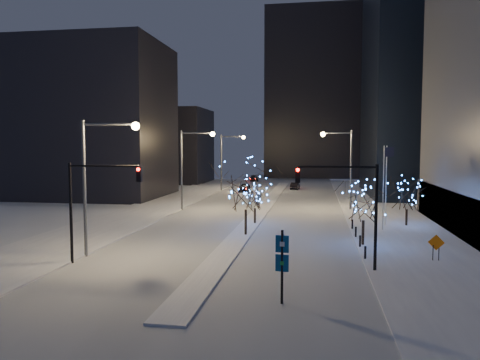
% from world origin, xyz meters
% --- Properties ---
extents(ground, '(160.00, 160.00, 0.00)m').
position_xyz_m(ground, '(0.00, 0.00, 0.00)').
color(ground, white).
rests_on(ground, ground).
extents(road, '(20.00, 130.00, 0.02)m').
position_xyz_m(road, '(0.00, 35.00, 0.01)').
color(road, silver).
rests_on(road, ground).
extents(median, '(2.00, 80.00, 0.15)m').
position_xyz_m(median, '(0.00, 30.00, 0.07)').
color(median, white).
rests_on(median, ground).
extents(east_sidewalk, '(10.00, 90.00, 0.15)m').
position_xyz_m(east_sidewalk, '(15.00, 20.00, 0.07)').
color(east_sidewalk, white).
rests_on(east_sidewalk, ground).
extents(west_sidewalk, '(8.00, 90.00, 0.15)m').
position_xyz_m(west_sidewalk, '(-14.00, 20.00, 0.07)').
color(west_sidewalk, white).
rests_on(west_sidewalk, ground).
extents(filler_west_near, '(22.00, 18.00, 24.00)m').
position_xyz_m(filler_west_near, '(-28.00, 40.00, 12.00)').
color(filler_west_near, black).
rests_on(filler_west_near, ground).
extents(filler_west_far, '(18.00, 16.00, 16.00)m').
position_xyz_m(filler_west_far, '(-26.00, 70.00, 8.00)').
color(filler_west_far, black).
rests_on(filler_west_far, ground).
extents(horizon_block, '(24.00, 14.00, 42.00)m').
position_xyz_m(horizon_block, '(6.00, 92.00, 21.00)').
color(horizon_block, black).
rests_on(horizon_block, ground).
extents(street_lamp_w_near, '(4.40, 0.56, 10.00)m').
position_xyz_m(street_lamp_w_near, '(-8.94, 2.00, 6.50)').
color(street_lamp_w_near, '#595E66').
rests_on(street_lamp_w_near, ground).
extents(street_lamp_w_mid, '(4.40, 0.56, 10.00)m').
position_xyz_m(street_lamp_w_mid, '(-8.94, 27.00, 6.50)').
color(street_lamp_w_mid, '#595E66').
rests_on(street_lamp_w_mid, ground).
extents(street_lamp_w_far, '(4.40, 0.56, 10.00)m').
position_xyz_m(street_lamp_w_far, '(-8.94, 52.00, 6.50)').
color(street_lamp_w_far, '#595E66').
rests_on(street_lamp_w_far, ground).
extents(street_lamp_east, '(3.90, 0.56, 10.00)m').
position_xyz_m(street_lamp_east, '(10.08, 30.00, 6.45)').
color(street_lamp_east, '#595E66').
rests_on(street_lamp_east, ground).
extents(traffic_signal_west, '(5.26, 0.43, 7.00)m').
position_xyz_m(traffic_signal_west, '(-8.44, -0.00, 4.76)').
color(traffic_signal_west, black).
rests_on(traffic_signal_west, ground).
extents(traffic_signal_east, '(5.26, 0.43, 7.00)m').
position_xyz_m(traffic_signal_east, '(8.94, 1.00, 4.76)').
color(traffic_signal_east, black).
rests_on(traffic_signal_east, ground).
extents(flagpoles, '(1.35, 2.60, 8.00)m').
position_xyz_m(flagpoles, '(13.37, 17.25, 4.80)').
color(flagpoles, silver).
rests_on(flagpoles, east_sidewalk).
extents(bollards, '(0.16, 12.16, 0.90)m').
position_xyz_m(bollards, '(10.20, 10.00, 0.60)').
color(bollards, black).
rests_on(bollards, east_sidewalk).
extents(car_near, '(1.79, 4.32, 1.46)m').
position_xyz_m(car_near, '(-5.66, 51.12, 0.73)').
color(car_near, black).
rests_on(car_near, ground).
extents(car_mid, '(1.73, 3.99, 1.28)m').
position_xyz_m(car_mid, '(2.93, 56.93, 0.64)').
color(car_mid, black).
rests_on(car_mid, ground).
extents(car_far, '(2.49, 4.65, 1.28)m').
position_xyz_m(car_far, '(-7.16, 75.21, 0.64)').
color(car_far, black).
rests_on(car_far, ground).
extents(holiday_tree_median_near, '(7.27, 7.27, 6.82)m').
position_xyz_m(holiday_tree_median_near, '(0.47, 11.58, 4.48)').
color(holiday_tree_median_near, black).
rests_on(holiday_tree_median_near, median).
extents(holiday_tree_median_far, '(3.17, 3.17, 4.06)m').
position_xyz_m(holiday_tree_median_far, '(0.50, 17.81, 2.83)').
color(holiday_tree_median_far, black).
rests_on(holiday_tree_median_far, median).
extents(holiday_tree_plaza_near, '(5.03, 5.03, 5.22)m').
position_xyz_m(holiday_tree_plaza_near, '(10.50, 8.84, 3.59)').
color(holiday_tree_plaza_near, black).
rests_on(holiday_tree_plaza_near, east_sidewalk).
extents(holiday_tree_plaza_far, '(4.48, 4.48, 4.92)m').
position_xyz_m(holiday_tree_plaza_far, '(15.72, 18.92, 3.27)').
color(holiday_tree_plaza_far, black).
rests_on(holiday_tree_plaza_far, east_sidewalk).
extents(wayfinding_sign, '(0.69, 0.16, 3.87)m').
position_xyz_m(wayfinding_sign, '(5.00, -6.00, 2.38)').
color(wayfinding_sign, black).
rests_on(wayfinding_sign, ground).
extents(construction_sign, '(1.10, 0.24, 1.83)m').
position_xyz_m(construction_sign, '(15.02, 4.28, 1.25)').
color(construction_sign, black).
rests_on(construction_sign, east_sidewalk).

